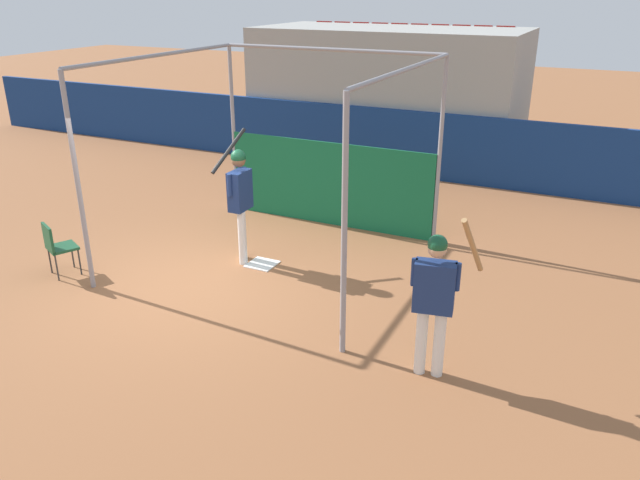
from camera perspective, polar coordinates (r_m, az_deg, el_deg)
The scene contains 8 objects.
ground_plane at distance 9.51m, azimuth -11.87°, elevation -3.98°, with size 60.00×60.00×0.00m, color #935B38.
outfield_wall at distance 14.93m, azimuth 3.99°, elevation 9.19°, with size 24.00×0.12×1.52m.
bleacher_section at distance 16.30m, azimuth 6.33°, elevation 13.22°, with size 6.50×3.20×3.20m.
batting_cage at distance 10.72m, azimuth -0.61°, elevation 7.07°, with size 4.10×3.98×3.16m.
home_plate at distance 9.99m, azimuth -5.31°, elevation -2.20°, with size 0.44×0.44×0.02m.
player_batter at distance 9.78m, azimuth -7.34°, elevation 4.15°, with size 0.56×0.91×2.02m.
player_waiting at distance 6.91m, azimuth 10.46°, elevation -4.81°, with size 0.73×0.54×2.00m.
folding_chair at distance 10.19m, azimuth -22.99°, elevation -0.35°, with size 0.54×0.54×0.84m.
Camera 1 is at (5.38, -6.66, 4.14)m, focal length 35.00 mm.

